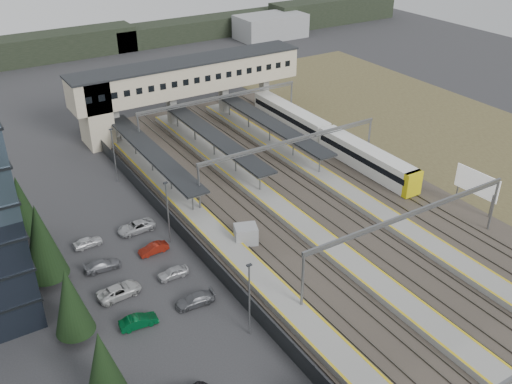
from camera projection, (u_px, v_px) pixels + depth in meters
ground at (274, 264)px, 63.54m from camera, size 220.00×220.00×0.00m
conifer_row at (83, 323)px, 48.18m from camera, size 4.42×49.82×9.50m
car_park at (187, 340)px, 52.27m from camera, size 10.71×44.62×1.29m
lampposts at (203, 248)px, 58.67m from camera, size 0.50×53.25×8.07m
fence at (201, 253)px, 63.77m from camera, size 0.08×90.00×2.00m
relay_cabin_far at (246, 235)px, 66.52m from camera, size 3.19×2.93×2.38m
rail_corridor at (314, 219)px, 71.41m from camera, size 34.00×90.00×0.92m
canopies at (214, 136)px, 84.89m from camera, size 23.10×30.00×3.28m
footbridge at (174, 82)px, 94.39m from camera, size 40.40×6.40×11.20m
gantries at (344, 179)px, 68.38m from camera, size 28.40×62.28×7.17m
train at (326, 137)px, 89.50m from camera, size 2.75×38.16×3.46m
billboard at (477, 184)px, 72.24m from camera, size 0.46×6.30×5.41m
scrub_east at (499, 156)px, 87.97m from camera, size 34.00×120.00×0.06m
treeline_far at (150, 36)px, 141.55m from camera, size 170.00×19.00×7.00m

